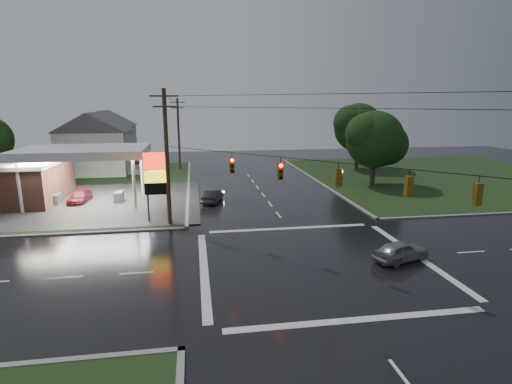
{
  "coord_description": "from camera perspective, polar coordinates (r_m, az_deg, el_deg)",
  "views": [
    {
      "loc": [
        -7.37,
        -22.92,
        9.95
      ],
      "look_at": [
        -2.62,
        7.43,
        3.0
      ],
      "focal_mm": 28.0,
      "sensor_mm": 36.0,
      "label": 1
    }
  ],
  "objects": [
    {
      "name": "ground",
      "position": [
        26.05,
        8.36,
        -9.85
      ],
      "size": [
        120.0,
        120.0,
        0.0
      ],
      "primitive_type": "plane",
      "color": "black",
      "rests_on": "ground"
    },
    {
      "name": "utility_pole_n",
      "position": [
        61.12,
        -10.99,
        8.31
      ],
      "size": [
        2.2,
        0.32,
        10.5
      ],
      "color": "#382619",
      "rests_on": "ground"
    },
    {
      "name": "car_north",
      "position": [
        40.67,
        -6.22,
        -0.55
      ],
      "size": [
        2.47,
        4.18,
        1.3
      ],
      "primitive_type": "imported",
      "rotation": [
        0.0,
        0.0,
        2.84
      ],
      "color": "black",
      "rests_on": "ground"
    },
    {
      "name": "grass_ne",
      "position": [
        60.04,
        25.04,
        2.04
      ],
      "size": [
        36.0,
        36.0,
        0.08
      ],
      "primitive_type": "cube",
      "color": "#1D3015",
      "rests_on": "ground"
    },
    {
      "name": "traffic_signals",
      "position": [
        24.32,
        8.91,
        4.39
      ],
      "size": [
        26.87,
        26.87,
        1.47
      ],
      "color": "black",
      "rests_on": "ground"
    },
    {
      "name": "house_far",
      "position": [
        72.62,
        -20.65,
        7.56
      ],
      "size": [
        11.05,
        8.48,
        8.6
      ],
      "color": "silver",
      "rests_on": "ground"
    },
    {
      "name": "car_crossing",
      "position": [
        27.35,
        19.99,
        -7.94
      ],
      "size": [
        4.09,
        2.62,
        1.3
      ],
      "primitive_type": "imported",
      "rotation": [
        0.0,
        0.0,
        1.88
      ],
      "color": "slate",
      "rests_on": "ground"
    },
    {
      "name": "house_near",
      "position": [
        60.72,
        -21.94,
        6.59
      ],
      "size": [
        11.05,
        8.48,
        8.6
      ],
      "color": "silver",
      "rests_on": "ground"
    },
    {
      "name": "gas_station",
      "position": [
        46.97,
        -31.72,
        1.76
      ],
      "size": [
        26.2,
        18.0,
        5.6
      ],
      "color": "#2D2D2D",
      "rests_on": "ground"
    },
    {
      "name": "utility_pole_nw",
      "position": [
        32.77,
        -12.6,
        5.02
      ],
      "size": [
        2.2,
        0.32,
        11.0
      ],
      "color": "#382619",
      "rests_on": "ground"
    },
    {
      "name": "pylon_sign",
      "position": [
        34.09,
        -14.04,
        2.33
      ],
      "size": [
        2.0,
        0.35,
        6.0
      ],
      "color": "#59595E",
      "rests_on": "ground"
    },
    {
      "name": "car_pump",
      "position": [
        44.0,
        -23.86,
        -0.65
      ],
      "size": [
        1.87,
        4.13,
        1.17
      ],
      "primitive_type": "imported",
      "rotation": [
        0.0,
        0.0,
        -0.06
      ],
      "color": "#57131C",
      "rests_on": "ground"
    },
    {
      "name": "grass_nw",
      "position": [
        53.28,
        -29.18,
        0.39
      ],
      "size": [
        36.0,
        36.0,
        0.08
      ],
      "primitive_type": "cube",
      "color": "#1D3015",
      "rests_on": "ground"
    },
    {
      "name": "tree_ne_near",
      "position": [
        50.0,
        16.76,
        7.17
      ],
      "size": [
        7.99,
        6.8,
        8.98
      ],
      "color": "black",
      "rests_on": "ground"
    },
    {
      "name": "tree_ne_far",
      "position": [
        62.09,
        14.55,
        8.86
      ],
      "size": [
        8.46,
        7.2,
        9.8
      ],
      "color": "black",
      "rests_on": "ground"
    }
  ]
}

